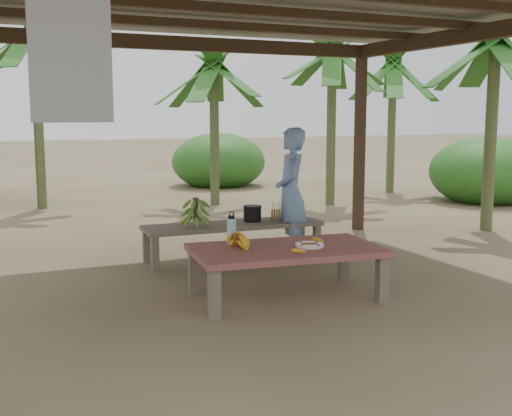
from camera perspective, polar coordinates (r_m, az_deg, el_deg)
name	(u,v)px	position (r m, az deg, el deg)	size (l,w,h in m)	color
ground	(252,283)	(6.84, -0.36, -6.69)	(80.00, 80.00, 0.00)	brown
pavilion	(251,12)	(6.66, -0.44, 17.02)	(6.60, 5.60, 2.95)	black
work_table	(286,254)	(6.22, 2.67, -4.09)	(1.90, 1.19, 0.50)	brown
bench	(233,228)	(7.86, -2.03, -1.76)	(2.22, 0.67, 0.45)	brown
ripe_banana_bunch	(235,240)	(6.12, -1.86, -2.87)	(0.28, 0.24, 0.17)	gold
plate	(310,245)	(6.22, 4.79, -3.32)	(0.28, 0.28, 0.04)	white
loose_banana_front	(299,251)	(5.95, 3.80, -3.82)	(0.04, 0.14, 0.04)	gold
loose_banana_side	(318,240)	(6.48, 5.51, -2.83)	(0.04, 0.13, 0.04)	gold
water_flask	(231,230)	(6.33, -2.19, -1.99)	(0.09, 0.09, 0.33)	#39B0B4
green_banana_stalk	(196,211)	(7.68, -5.40, -0.27)	(0.31, 0.31, 0.36)	#598C2D
cooking_pot	(252,214)	(7.98, -0.33, -0.52)	(0.22, 0.22, 0.19)	black
skewer_rack	(277,212)	(7.99, 1.86, -0.32)	(0.18, 0.08, 0.24)	#A57F47
woman	(291,193)	(7.96, 3.12, 1.35)	(0.59, 0.39, 1.61)	#678CC3
banana_plant_ne	(332,63)	(12.71, 6.79, 12.64)	(1.80, 1.80, 3.23)	#596638
banana_plant_n	(214,78)	(12.62, -3.76, 11.48)	(1.80, 1.80, 2.95)	#596638
banana_plant_nw	(35,44)	(12.80, -19.09, 13.64)	(1.80, 1.80, 3.56)	#596638
banana_plant_e	(495,57)	(10.41, 20.47, 12.48)	(1.80, 1.80, 3.11)	#596638
banana_plant_far	(393,76)	(14.91, 12.09, 11.42)	(1.80, 1.80, 3.11)	#596638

